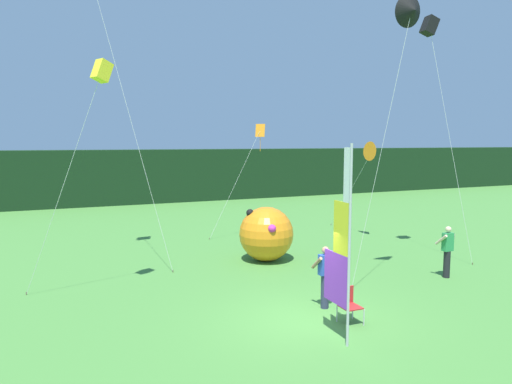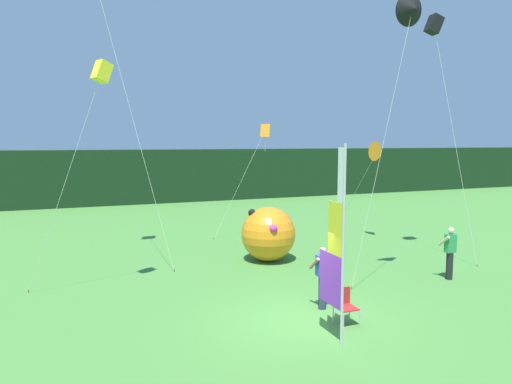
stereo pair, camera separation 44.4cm
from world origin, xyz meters
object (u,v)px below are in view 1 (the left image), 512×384
banner_flag (342,248)px  kite_black_delta_4 (411,11)px  person_mid_field (447,250)px  inflatable_balloon (266,234)px  person_near_banner (325,275)px  kite_black_box_0 (430,27)px  kite_orange_delta_5 (372,151)px  kite_orange_diamond_1 (257,138)px  kite_yellow_box_2 (101,73)px  folding_chair (348,303)px

banner_flag → kite_black_delta_4: 7.83m
person_mid_field → inflatable_balloon: 6.43m
person_near_banner → person_mid_field: 5.36m
banner_flag → person_mid_field: banner_flag is taller
kite_black_box_0 → person_near_banner: bearing=-152.5°
kite_orange_delta_5 → person_mid_field: bearing=-103.0°
inflatable_balloon → kite_black_box_0: kite_black_box_0 is taller
banner_flag → kite_orange_diamond_1: size_ratio=0.83×
inflatable_balloon → kite_orange_diamond_1: kite_orange_diamond_1 is taller
person_mid_field → kite_black_delta_4: kite_black_delta_4 is taller
banner_flag → kite_yellow_box_2: (-4.59, 5.19, 4.31)m
kite_black_box_0 → banner_flag: bearing=-143.9°
kite_black_delta_4 → kite_orange_delta_5: 8.33m
kite_yellow_box_2 → kite_black_delta_4: (8.58, -2.62, 1.92)m
banner_flag → kite_orange_diamond_1: (3.12, 12.16, 2.56)m
person_mid_field → kite_orange_diamond_1: 10.53m
person_mid_field → kite_yellow_box_2: kite_yellow_box_2 is taller
folding_chair → kite_orange_delta_5: kite_orange_delta_5 is taller
kite_black_delta_4 → kite_black_box_0: bearing=39.8°
kite_orange_diamond_1 → kite_orange_delta_5: size_ratio=1.19×
person_near_banner → kite_orange_delta_5: bearing=45.8°
banner_flag → kite_orange_diamond_1: bearing=75.6°
person_mid_field → kite_orange_delta_5: kite_orange_delta_5 is taller
person_near_banner → kite_black_delta_4: size_ratio=0.19×
inflatable_balloon → kite_orange_diamond_1: bearing=70.8°
person_near_banner → kite_orange_diamond_1: 11.14m
person_mid_field → inflatable_balloon: bearing=136.8°
person_mid_field → kite_orange_delta_5: bearing=77.0°
banner_flag → person_mid_field: (6.08, 2.80, -1.23)m
kite_orange_delta_5 → kite_yellow_box_2: bearing=-163.3°
kite_black_delta_4 → kite_orange_diamond_1: bearing=95.2°
kite_black_box_0 → kite_yellow_box_2: 12.17m
folding_chair → person_near_banner: bearing=90.8°
person_mid_field → kite_yellow_box_2: bearing=167.3°
kite_black_box_0 → person_mid_field: bearing=-116.2°
person_near_banner → person_mid_field: bearing=9.1°
person_mid_field → kite_black_box_0: (1.26, 2.56, 7.94)m
kite_black_box_0 → kite_orange_diamond_1: (-4.21, 6.80, -4.14)m
person_mid_field → kite_black_delta_4: bearing=-173.8°
kite_black_box_0 → kite_black_delta_4: size_ratio=1.04×
inflatable_balloon → kite_orange_delta_5: (6.08, 1.62, 3.07)m
kite_orange_diamond_1 → kite_orange_delta_5: bearing=-37.5°
folding_chair → kite_yellow_box_2: (-5.39, 4.34, 5.97)m
person_mid_field → kite_orange_diamond_1: bearing=107.5°
banner_flag → inflatable_balloon: size_ratio=2.12×
inflatable_balloon → folding_chair: bearing=-95.3°
banner_flag → kite_orange_diamond_1: kite_orange_diamond_1 is taller
kite_black_box_0 → kite_yellow_box_2: size_ratio=1.36×
folding_chair → kite_orange_delta_5: size_ratio=0.19×
person_mid_field → folding_chair: (-5.28, -1.94, -0.42)m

